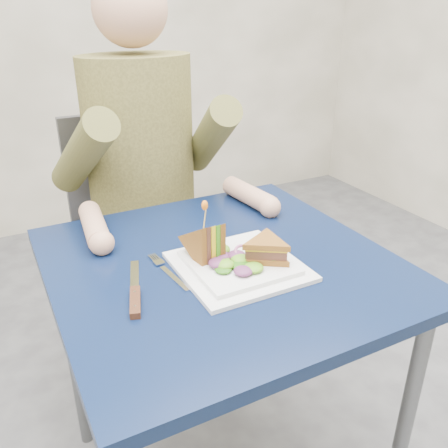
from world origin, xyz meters
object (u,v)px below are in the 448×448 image
table (222,290)px  plate (238,265)px  diner (141,130)px  sandwich_flat (266,250)px  knife (135,297)px  sandwich_upright (205,244)px  fork (169,272)px  chair (139,227)px

table → plate: plate is taller
diner → plate: diner is taller
plate → sandwich_flat: sandwich_flat is taller
knife → sandwich_upright: bearing=17.2°
plate → diner: bearing=91.6°
diner → plate: size_ratio=2.87×
table → fork: fork is taller
sandwich_upright → fork: bearing=176.3°
diner → fork: (-0.13, -0.53, -0.18)m
table → knife: bearing=-164.8°
plate → knife: 0.24m
chair → knife: (-0.22, -0.71, 0.20)m
chair → plate: 0.73m
chair → sandwich_upright: 0.70m
chair → plate: chair is taller
diner → knife: size_ratio=3.44×
plate → knife: plate is taller
table → sandwich_upright: size_ratio=5.83×
fork → sandwich_upright: bearing=-3.7°
chair → sandwich_upright: chair is taller
table → chair: (0.00, 0.65, -0.11)m
knife → chair: bearing=72.5°
sandwich_flat → fork: size_ratio=0.91×
sandwich_flat → chair: bearing=95.6°
chair → sandwich_flat: chair is taller
diner → sandwich_flat: size_ratio=4.57×
plate → sandwich_flat: 0.07m
plate → sandwich_upright: (-0.06, 0.04, 0.05)m
diner → knife: (-0.22, -0.60, -0.18)m
table → sandwich_upright: 0.14m
table → knife: 0.25m
table → sandwich_flat: 0.16m
sandwich_flat → diner: bearing=96.7°
fork → sandwich_flat: bearing=-20.7°
sandwich_flat → fork: bearing=159.3°
sandwich_flat → knife: bearing=177.3°
diner → sandwich_upright: 0.56m
plate → fork: size_ratio=1.45×
diner → sandwich_flat: (0.07, -0.61, -0.14)m
sandwich_flat → knife: (-0.30, 0.01, -0.04)m
plate → sandwich_upright: 0.09m
diner → knife: diner is taller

